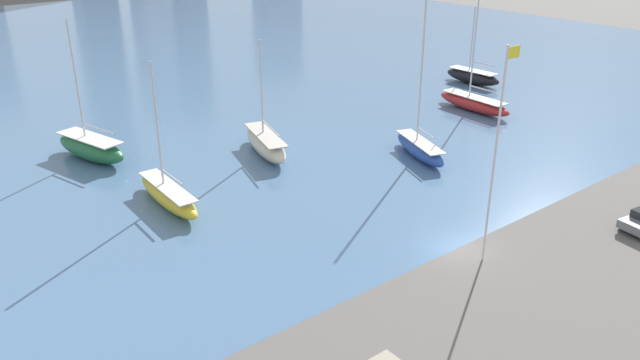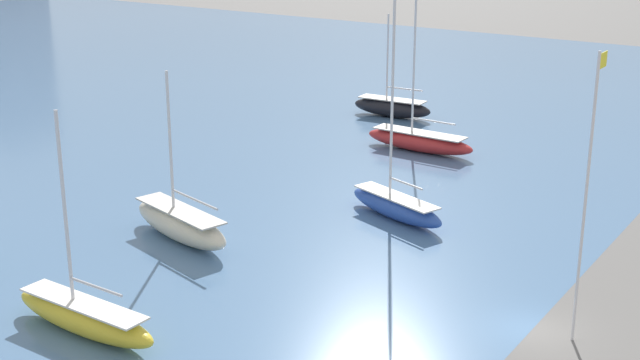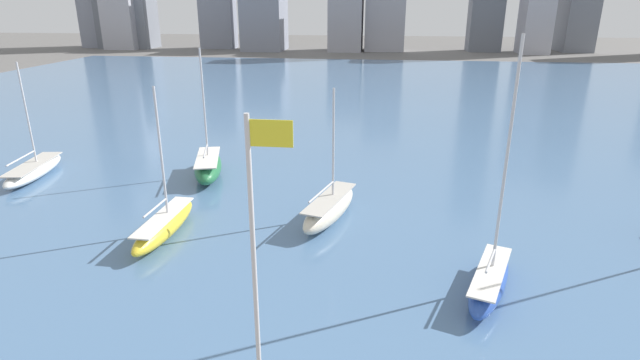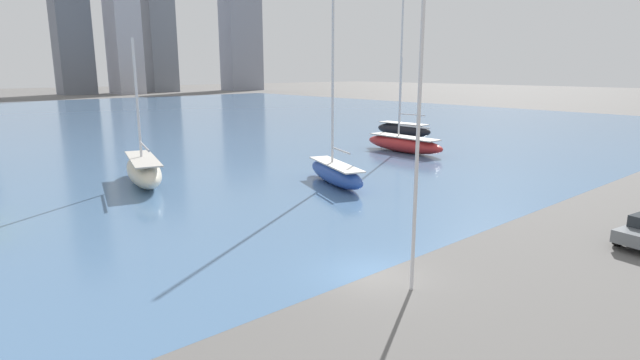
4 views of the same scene
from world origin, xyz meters
The scene contains 7 objects.
harbor_water centered at (0.00, 70.00, 0.00)m, with size 180.00×140.00×0.00m.
flag_pole centered at (0.15, -1.97, 7.48)m, with size 1.24×0.14×13.95m.
sailboat_yellow centered at (-12.29, 18.11, 0.90)m, with size 2.13×9.33×11.06m.
sailboat_cream centered at (-0.42, 22.52, 1.05)m, with size 4.57×9.46×10.47m.
sailboat_blue centered at (10.23, 13.23, 0.93)m, with size 4.57×8.53×15.02m.
sailboat_green centered at (-13.50, 31.27, 1.14)m, with size 4.83×9.20×12.50m.
sailboat_white centered at (-30.68, 29.00, 0.80)m, with size 3.96×10.20×11.21m.
Camera 3 is at (3.48, -13.86, 16.57)m, focal length 28.00 mm.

